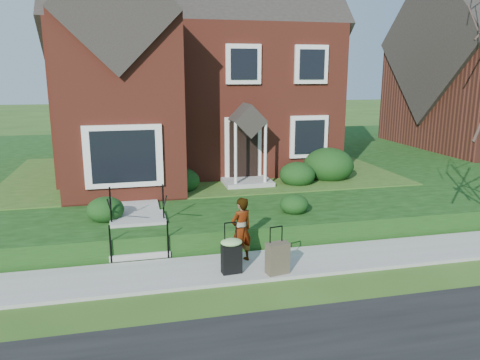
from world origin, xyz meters
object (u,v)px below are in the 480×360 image
object	(u,v)px
woman	(241,230)
suitcase_olive	(277,258)
front_steps	(139,230)
suitcase_black	(231,254)

from	to	relation	value
woman	suitcase_olive	world-z (taller)	woman
suitcase_olive	woman	bearing A→B (deg)	115.81
woman	suitcase_olive	distance (m)	1.10
front_steps	suitcase_olive	distance (m)	3.76
woman	suitcase_black	distance (m)	0.74
woman	suitcase_olive	bearing A→B (deg)	102.10
front_steps	woman	xyz separation A→B (m)	(2.27, -1.60, 0.37)
suitcase_black	front_steps	bearing A→B (deg)	126.81
front_steps	woman	distance (m)	2.80
front_steps	suitcase_olive	size ratio (longest dim) A/B	1.93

